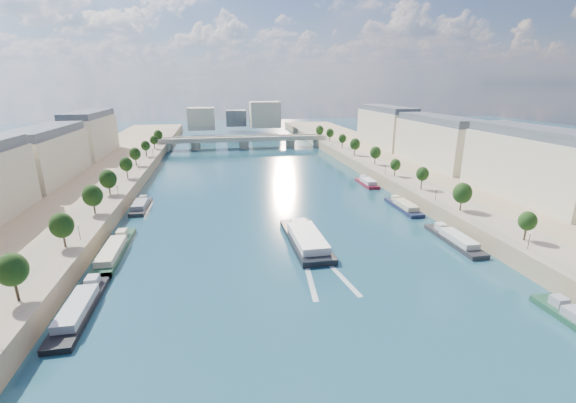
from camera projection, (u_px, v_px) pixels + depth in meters
name	position (u px, v px, depth m)	size (l,w,h in m)	color
ground	(273.00, 210.00, 134.28)	(700.00, 700.00, 0.00)	#0D313D
quay_left	(46.00, 215.00, 121.12)	(44.00, 520.00, 5.00)	#9E8460
quay_right	(460.00, 193.00, 145.97)	(44.00, 520.00, 5.00)	#9E8460
pave_left	(96.00, 205.00, 122.96)	(14.00, 520.00, 0.10)	gray
pave_right	(424.00, 188.00, 142.64)	(14.00, 520.00, 0.10)	gray
trees_left	(102.00, 187.00, 123.59)	(4.80, 268.80, 8.26)	#382B1E
trees_right	(408.00, 169.00, 150.10)	(4.80, 268.80, 8.26)	#382B1E
lamps_left	(101.00, 205.00, 113.53)	(0.36, 200.36, 4.28)	black
lamps_right	(408.00, 179.00, 145.76)	(0.36, 200.36, 4.28)	black
buildings_left	(10.00, 166.00, 126.06)	(16.00, 226.00, 23.20)	beige
buildings_right	(476.00, 150.00, 155.40)	(16.00, 226.00, 23.20)	beige
skyline	(240.00, 116.00, 336.91)	(79.00, 42.00, 22.00)	beige
bridge	(244.00, 141.00, 260.66)	(112.00, 12.00, 8.15)	#C1B79E
tour_barge	(306.00, 239.00, 105.90)	(9.18, 30.87, 4.17)	black
wake	(321.00, 271.00, 90.71)	(10.76, 25.98, 0.04)	silver
moored_barges_left	(89.00, 294.00, 79.16)	(5.00, 154.45, 3.60)	#192437
moored_barges_right	(474.00, 253.00, 98.41)	(5.00, 157.47, 3.60)	black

